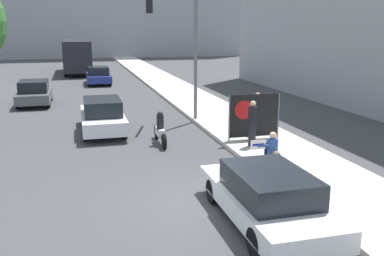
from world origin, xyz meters
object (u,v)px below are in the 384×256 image
(car_on_road_distant, at_px, (98,75))
(motorcycle_on_road, at_px, (160,130))
(protest_banner, at_px, (254,116))
(jogger_on_sidewalk, at_px, (252,123))
(traffic_light_pole, at_px, (179,34))
(parked_car_curbside, at_px, (266,196))
(car_on_road_nearest, at_px, (102,115))
(city_bus_on_road, at_px, (77,54))
(car_on_road_midblock, at_px, (34,93))
(pedestrian_behind, at_px, (257,113))
(seated_protester, at_px, (273,150))

(car_on_road_distant, distance_m, motorcycle_on_road, 19.66)
(protest_banner, relative_size, motorcycle_on_road, 0.99)
(jogger_on_sidewalk, relative_size, traffic_light_pole, 0.28)
(parked_car_curbside, xyz_separation_m, car_on_road_nearest, (-3.16, 10.37, 0.06))
(city_bus_on_road, bearing_deg, car_on_road_distant, -80.62)
(jogger_on_sidewalk, distance_m, car_on_road_distant, 21.92)
(car_on_road_distant, distance_m, city_bus_on_road, 9.65)
(protest_banner, height_order, city_bus_on_road, city_bus_on_road)
(jogger_on_sidewalk, height_order, parked_car_curbside, jogger_on_sidewalk)
(city_bus_on_road, bearing_deg, protest_banner, -77.54)
(motorcycle_on_road, bearing_deg, car_on_road_distant, 94.06)
(jogger_on_sidewalk, distance_m, city_bus_on_road, 31.50)
(car_on_road_midblock, height_order, motorcycle_on_road, car_on_road_midblock)
(traffic_light_pole, xyz_separation_m, motorcycle_on_road, (-1.73, -3.86, -3.70))
(traffic_light_pole, xyz_separation_m, car_on_road_nearest, (-3.83, -1.20, -3.51))
(car_on_road_midblock, bearing_deg, motorcycle_on_road, -62.34)
(pedestrian_behind, bearing_deg, car_on_road_distant, -87.69)
(motorcycle_on_road, bearing_deg, traffic_light_pole, 65.80)
(pedestrian_behind, distance_m, protest_banner, 0.88)
(pedestrian_behind, relative_size, protest_banner, 0.81)
(car_on_road_distant, bearing_deg, pedestrian_behind, -74.37)
(car_on_road_distant, relative_size, motorcycle_on_road, 1.99)
(parked_car_curbside, bearing_deg, traffic_light_pole, 86.70)
(motorcycle_on_road, bearing_deg, car_on_road_nearest, 128.16)
(protest_banner, height_order, car_on_road_distant, protest_banner)
(jogger_on_sidewalk, xyz_separation_m, city_bus_on_road, (-6.14, 30.89, 0.84))
(protest_banner, bearing_deg, motorcycle_on_road, 167.02)
(seated_protester, xyz_separation_m, parked_car_curbside, (-1.68, -3.20, -0.12))
(city_bus_on_road, xyz_separation_m, motorcycle_on_road, (2.95, -29.06, -1.34))
(city_bus_on_road, bearing_deg, motorcycle_on_road, -84.20)
(pedestrian_behind, bearing_deg, motorcycle_on_road, -14.65)
(jogger_on_sidewalk, xyz_separation_m, car_on_road_nearest, (-5.28, 4.49, -0.31))
(protest_banner, bearing_deg, car_on_road_midblock, 128.72)
(protest_banner, bearing_deg, car_on_road_nearest, 148.62)
(seated_protester, height_order, motorcycle_on_road, seated_protester)
(seated_protester, relative_size, city_bus_on_road, 0.12)
(seated_protester, xyz_separation_m, car_on_road_distant, (-4.14, 24.12, -0.08))
(jogger_on_sidewalk, bearing_deg, protest_banner, -80.04)
(parked_car_curbside, distance_m, city_bus_on_road, 37.01)
(car_on_road_nearest, relative_size, car_on_road_distant, 1.07)
(parked_car_curbside, bearing_deg, jogger_on_sidewalk, 70.23)
(seated_protester, distance_m, protest_banner, 3.79)
(car_on_road_nearest, xyz_separation_m, car_on_road_distant, (0.70, 16.95, -0.03))
(pedestrian_behind, relative_size, parked_car_curbside, 0.38)
(protest_banner, bearing_deg, jogger_on_sidewalk, -115.70)
(car_on_road_midblock, distance_m, city_bus_on_road, 18.56)
(protest_banner, bearing_deg, car_on_road_distant, 103.86)
(protest_banner, relative_size, parked_car_curbside, 0.47)
(pedestrian_behind, height_order, car_on_road_distant, pedestrian_behind)
(city_bus_on_road, distance_m, motorcycle_on_road, 29.24)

